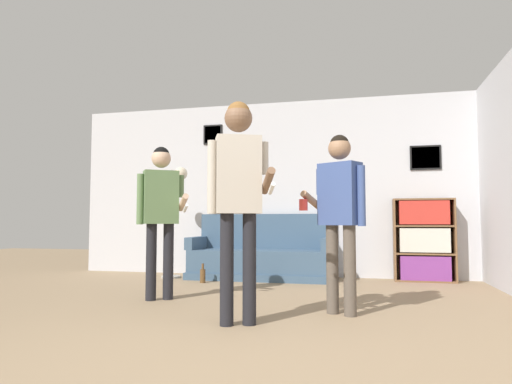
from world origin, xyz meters
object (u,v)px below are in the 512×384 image
object	(u,v)px
couch	(261,257)
person_watcher_holding_cup	(340,204)
bookshelf	(424,240)
floor_lamp	(172,193)
person_player_foreground_left	(161,206)
bottle_on_floor	(203,275)
person_player_foreground_center	(238,184)

from	to	relation	value
couch	person_watcher_holding_cup	distance (m)	2.81
bookshelf	floor_lamp	world-z (taller)	floor_lamp
person_player_foreground_left	bottle_on_floor	bearing A→B (deg)	91.21
bottle_on_floor	floor_lamp	bearing A→B (deg)	147.77
person_player_foreground_left	bottle_on_floor	distance (m)	1.67
person_watcher_holding_cup	bottle_on_floor	world-z (taller)	person_watcher_holding_cup
couch	person_player_foreground_left	xyz separation A→B (m)	(-0.63, -2.06, 0.69)
bookshelf	person_player_foreground_left	world-z (taller)	person_player_foreground_left
person_player_foreground_left	person_watcher_holding_cup	size ratio (longest dim) A/B	1.01
person_player_foreground_left	person_watcher_holding_cup	bearing A→B (deg)	-10.26
bookshelf	person_player_foreground_center	xyz separation A→B (m)	(-1.79, -3.21, 0.55)
floor_lamp	bottle_on_floor	distance (m)	1.39
person_player_foreground_center	bookshelf	bearing A→B (deg)	60.82
bookshelf	couch	bearing A→B (deg)	-175.24
couch	person_player_foreground_left	size ratio (longest dim) A/B	1.27
bookshelf	floor_lamp	bearing A→B (deg)	-173.05
couch	floor_lamp	xyz separation A→B (m)	(-1.31, -0.25, 0.96)
person_player_foreground_left	person_player_foreground_center	bearing A→B (deg)	-40.19
person_player_foreground_left	person_player_foreground_center	xyz separation A→B (m)	(1.13, -0.96, 0.13)
floor_lamp	person_player_foreground_left	distance (m)	1.95
couch	bottle_on_floor	bearing A→B (deg)	-135.29
couch	person_player_foreground_center	bearing A→B (deg)	-80.62
bookshelf	person_player_foreground_left	xyz separation A→B (m)	(-2.92, -2.25, 0.42)
bookshelf	bottle_on_floor	world-z (taller)	bookshelf
person_watcher_holding_cup	bottle_on_floor	distance (m)	2.76
person_player_foreground_center	person_player_foreground_left	bearing A→B (deg)	139.81
person_watcher_holding_cup	bookshelf	bearing A→B (deg)	68.70
bookshelf	person_player_foreground_center	world-z (taller)	person_player_foreground_center
floor_lamp	person_watcher_holding_cup	xyz separation A→B (m)	(2.58, -2.16, -0.28)
person_player_foreground_center	bottle_on_floor	xyz separation A→B (m)	(-1.16, 2.36, -1.03)
person_player_foreground_left	person_player_foreground_center	distance (m)	1.49
couch	floor_lamp	bearing A→B (deg)	-169.25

